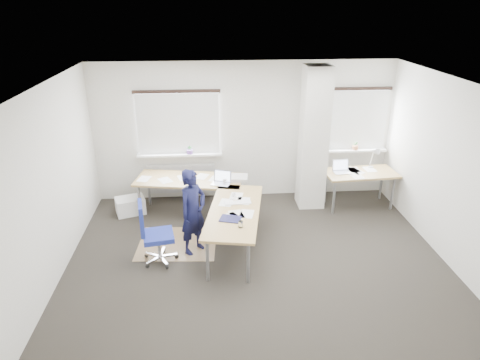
{
  "coord_description": "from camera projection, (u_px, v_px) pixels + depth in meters",
  "views": [
    {
      "loc": [
        -0.71,
        -5.79,
        3.88
      ],
      "look_at": [
        -0.2,
        0.9,
        1.02
      ],
      "focal_mm": 32.0,
      "sensor_mm": 36.0,
      "label": 1
    }
  ],
  "objects": [
    {
      "name": "floor_mat",
      "position": [
        177.0,
        243.0,
        7.34
      ],
      "size": [
        1.38,
        1.2,
        0.01
      ],
      "primitive_type": "cube",
      "rotation": [
        0.0,
        0.0,
        -0.07
      ],
      "color": "#8D6F4D",
      "rests_on": "ground"
    },
    {
      "name": "person",
      "position": [
        193.0,
        212.0,
        6.86
      ],
      "size": [
        0.61,
        0.62,
        1.44
      ],
      "primitive_type": "imported",
      "rotation": [
        0.0,
        0.0,
        0.83
      ],
      "color": "black",
      "rests_on": "ground"
    },
    {
      "name": "desk_main",
      "position": [
        213.0,
        195.0,
        7.51
      ],
      "size": [
        2.4,
        2.98,
        0.96
      ],
      "rotation": [
        0.0,
        0.0,
        -0.17
      ],
      "color": "#9D7F43",
      "rests_on": "ground"
    },
    {
      "name": "white_crate",
      "position": [
        130.0,
        206.0,
        8.32
      ],
      "size": [
        0.63,
        0.53,
        0.32
      ],
      "primitive_type": "cube",
      "rotation": [
        0.0,
        0.0,
        0.33
      ],
      "color": "white",
      "rests_on": "ground"
    },
    {
      "name": "task_chair",
      "position": [
        157.0,
        245.0,
        6.73
      ],
      "size": [
        0.58,
        0.57,
        1.05
      ],
      "rotation": [
        0.0,
        0.0,
        0.17
      ],
      "color": "navy",
      "rests_on": "ground"
    },
    {
      "name": "desk_side",
      "position": [
        360.0,
        174.0,
        8.42
      ],
      "size": [
        1.44,
        0.79,
        1.22
      ],
      "rotation": [
        0.0,
        0.0,
        0.07
      ],
      "color": "#9D7F43",
      "rests_on": "ground"
    },
    {
      "name": "room_shell",
      "position": [
        267.0,
        148.0,
        6.62
      ],
      "size": [
        6.04,
        5.04,
        2.82
      ],
      "color": "beige",
      "rests_on": "ground"
    },
    {
      "name": "ground",
      "position": [
        257.0,
        260.0,
        6.88
      ],
      "size": [
        6.0,
        6.0,
        0.0
      ],
      "primitive_type": "plane",
      "color": "black",
      "rests_on": "ground"
    }
  ]
}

